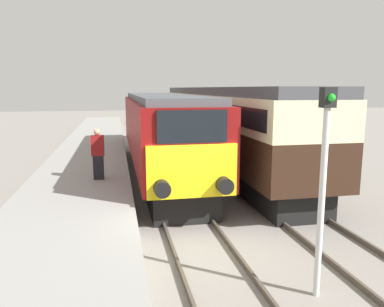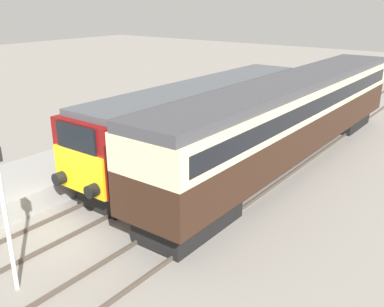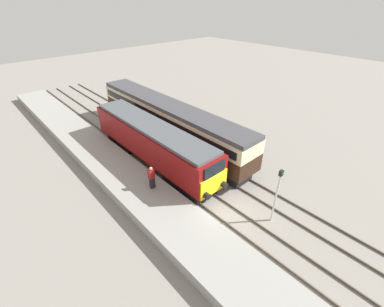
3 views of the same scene
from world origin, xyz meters
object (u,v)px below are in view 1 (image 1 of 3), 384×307
object	(u,v)px
passenger_carriage	(220,118)
person_on_platform	(98,154)
signal_post	(323,177)
locomotive	(161,130)

from	to	relation	value
passenger_carriage	person_on_platform	size ratio (longest dim) A/B	11.17
person_on_platform	signal_post	distance (m)	8.31
person_on_platform	signal_post	world-z (taller)	signal_post
passenger_carriage	signal_post	distance (m)	13.02
locomotive	signal_post	world-z (taller)	signal_post
passenger_carriage	person_on_platform	bearing A→B (deg)	-135.85
locomotive	person_on_platform	distance (m)	4.48
locomotive	signal_post	size ratio (longest dim) A/B	3.69
locomotive	passenger_carriage	xyz separation A→B (m)	(3.40, 2.22, 0.36)
locomotive	passenger_carriage	bearing A→B (deg)	33.10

